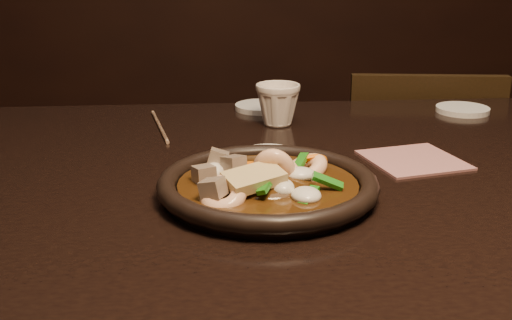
{
  "coord_description": "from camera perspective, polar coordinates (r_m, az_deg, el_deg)",
  "views": [
    {
      "loc": [
        -0.32,
        -0.93,
        1.08
      ],
      "look_at": [
        -0.26,
        -0.1,
        0.8
      ],
      "focal_mm": 45.0,
      "sensor_mm": 36.0,
      "label": 1
    }
  ],
  "objects": [
    {
      "name": "saucer_right",
      "position": [
        1.4,
        17.89,
        4.29
      ],
      "size": [
        0.11,
        0.11,
        0.01
      ],
      "primitive_type": "cylinder",
      "color": "white",
      "rests_on": "table"
    },
    {
      "name": "stirfry",
      "position": [
        0.88,
        0.99,
        -1.92
      ],
      "size": [
        0.21,
        0.19,
        0.08
      ],
      "color": "#311B08",
      "rests_on": "plate"
    },
    {
      "name": "table",
      "position": [
        1.06,
        13.66,
        -4.43
      ],
      "size": [
        1.6,
        0.9,
        0.75
      ],
      "color": "black",
      "rests_on": "floor"
    },
    {
      "name": "napkin",
      "position": [
        1.06,
        13.81,
        0.0
      ],
      "size": [
        0.17,
        0.17,
        0.0
      ],
      "primitive_type": "cube",
      "rotation": [
        0.0,
        0.0,
        0.23
      ],
      "color": "#A06362",
      "rests_on": "table"
    },
    {
      "name": "soy_dish",
      "position": [
        1.04,
        1.11,
        0.38
      ],
      "size": [
        0.09,
        0.09,
        0.01
      ],
      "primitive_type": "cylinder",
      "color": "white",
      "rests_on": "table"
    },
    {
      "name": "plate",
      "position": [
        0.88,
        1.06,
        -2.34
      ],
      "size": [
        0.3,
        0.3,
        0.03
      ],
      "color": "black",
      "rests_on": "table"
    },
    {
      "name": "chopsticks",
      "position": [
        1.23,
        -8.56,
        3.0
      ],
      "size": [
        0.05,
        0.22,
        0.01
      ],
      "rotation": [
        0.0,
        0.0,
        0.19
      ],
      "color": "#A87E60",
      "rests_on": "table"
    },
    {
      "name": "tea_cup",
      "position": [
        1.23,
        1.95,
        5.08
      ],
      "size": [
        0.11,
        0.1,
        0.09
      ],
      "primitive_type": "imported",
      "rotation": [
        0.0,
        0.0,
        -0.3
      ],
      "color": "white",
      "rests_on": "table"
    },
    {
      "name": "chair",
      "position": [
        1.73,
        13.53,
        -3.84
      ],
      "size": [
        0.42,
        0.42,
        0.8
      ],
      "rotation": [
        0.0,
        0.0,
        3.02
      ],
      "color": "black",
      "rests_on": "floor"
    },
    {
      "name": "saucer_left",
      "position": [
        1.36,
        0.45,
        4.74
      ],
      "size": [
        0.11,
        0.11,
        0.01
      ],
      "primitive_type": "cylinder",
      "color": "white",
      "rests_on": "table"
    }
  ]
}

